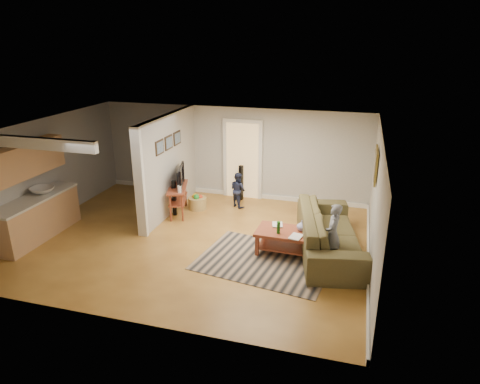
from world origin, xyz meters
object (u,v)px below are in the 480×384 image
at_px(toy_basket, 197,202).
at_px(speaker_right, 241,183).
at_px(toddler, 238,206).
at_px(coffee_table, 288,236).
at_px(speaker_left, 174,198).
at_px(sofa, 328,250).
at_px(tv_console, 178,189).
at_px(child, 331,261).

bearing_deg(toy_basket, speaker_right, 46.04).
bearing_deg(toddler, speaker_right, -49.64).
relative_size(coffee_table, speaker_left, 1.43).
relative_size(toy_basket, toddler, 0.51).
height_order(sofa, coffee_table, coffee_table).
relative_size(sofa, toy_basket, 6.24).
relative_size(coffee_table, speaker_right, 1.32).
relative_size(tv_console, toy_basket, 2.59).
bearing_deg(tv_console, speaker_right, 29.63).
relative_size(sofa, child, 2.40).
distance_m(sofa, speaker_left, 4.04).
height_order(toy_basket, toddler, toddler).
height_order(speaker_left, child, speaker_left).
distance_m(speaker_left, toddler, 1.76).
bearing_deg(toy_basket, coffee_table, -33.33).
bearing_deg(toy_basket, child, -27.91).
bearing_deg(tv_console, coffee_table, -42.06).
bearing_deg(toy_basket, tv_console, -128.19).
relative_size(sofa, coffee_table, 2.27).
distance_m(tv_console, speaker_left, 0.25).
xyz_separation_m(child, toddler, (-2.62, 2.35, 0.00)).
bearing_deg(coffee_table, toy_basket, 146.67).
bearing_deg(toy_basket, sofa, -22.42).
bearing_deg(sofa, child, 179.55).
relative_size(coffee_table, tv_console, 1.06).
height_order(speaker_left, toy_basket, speaker_left).
distance_m(coffee_table, speaker_right, 3.26).
xyz_separation_m(sofa, child, (0.09, -0.46, 0.00)).
height_order(sofa, speaker_left, speaker_left).
bearing_deg(toy_basket, toddler, 24.53).
xyz_separation_m(sofa, toy_basket, (-3.51, 1.45, 0.18)).
bearing_deg(speaker_left, sofa, -21.58).
bearing_deg(speaker_left, toddler, 27.20).
xyz_separation_m(speaker_left, child, (4.00, -1.36, -0.46)).
distance_m(sofa, toy_basket, 3.80).
bearing_deg(speaker_right, toy_basket, -116.04).
height_order(speaker_right, child, speaker_right).
distance_m(tv_console, child, 4.26).
bearing_deg(child, tv_console, -105.89).
bearing_deg(toddler, child, 172.12).
xyz_separation_m(speaker_left, speaker_right, (1.32, 1.50, 0.04)).
height_order(tv_console, speaker_left, tv_console).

